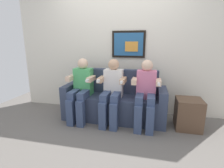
% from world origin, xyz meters
% --- Properties ---
extents(ground_plane, '(5.50, 5.50, 0.00)m').
position_xyz_m(ground_plane, '(0.00, 0.00, 0.00)').
color(ground_plane, '#66605B').
extents(back_wall_assembly, '(4.23, 0.10, 2.60)m').
position_xyz_m(back_wall_assembly, '(0.01, 0.76, 1.30)').
color(back_wall_assembly, silver).
rests_on(back_wall_assembly, ground_plane).
extents(couch, '(1.83, 0.58, 0.90)m').
position_xyz_m(couch, '(0.00, 0.33, 0.31)').
color(couch, '#333D56').
rests_on(couch, ground_plane).
extents(person_on_left, '(0.46, 0.56, 1.11)m').
position_xyz_m(person_on_left, '(-0.57, 0.16, 0.61)').
color(person_on_left, '#4CB266').
rests_on(person_on_left, ground_plane).
extents(person_in_middle, '(0.46, 0.56, 1.11)m').
position_xyz_m(person_in_middle, '(-0.00, 0.16, 0.61)').
color(person_in_middle, white).
rests_on(person_in_middle, ground_plane).
extents(person_on_right, '(0.46, 0.56, 1.11)m').
position_xyz_m(person_on_right, '(0.57, 0.16, 0.61)').
color(person_on_right, pink).
rests_on(person_on_right, ground_plane).
extents(side_table_right, '(0.40, 0.40, 0.50)m').
position_xyz_m(side_table_right, '(1.26, 0.22, 0.25)').
color(side_table_right, brown).
rests_on(side_table_right, ground_plane).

